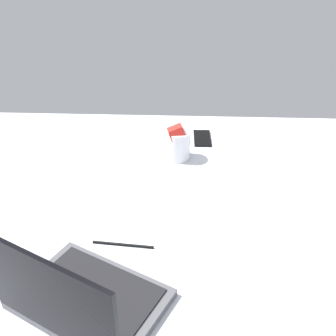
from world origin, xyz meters
TOP-DOWN VIEW (x-y plane):
  - bed_mattress at (0.00, 0.00)cm, footprint 180.00×140.00cm
  - laptop at (8.20, 39.44)cm, footprint 39.85×35.49cm
  - snack_cup at (-11.71, -31.11)cm, footprint 9.00×9.12cm
  - cell_phone at (-21.35, -46.99)cm, footprint 7.04×14.12cm
  - charger_cable at (2.14, 17.66)cm, footprint 16.99×2.07cm

SIDE VIEW (x-z plane):
  - bed_mattress at x=0.00cm, z-range 0.00..18.00cm
  - charger_cable at x=2.14cm, z-range 18.00..18.60cm
  - cell_phone at x=-21.35cm, z-range 18.00..18.80cm
  - laptop at x=8.20cm, z-range 10.91..33.91cm
  - snack_cup at x=-11.71cm, z-range 17.06..31.29cm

